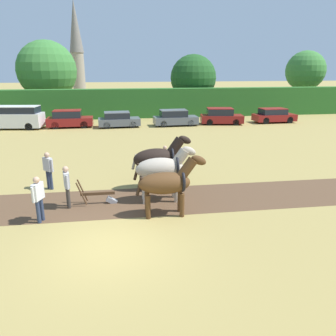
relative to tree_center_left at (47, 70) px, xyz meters
The scene contains 21 objects.
ground_plane 34.45m from the tree_center_left, 77.15° to the right, with size 240.00×240.00×0.00m, color #998447.
plowed_furrow_strip 30.37m from the tree_center_left, 81.65° to the right, with size 35.11×3.12×0.01m, color brown.
hedgerow 10.06m from the tree_center_left, 36.73° to the right, with size 77.06×1.63×3.14m, color #286023.
tree_center_left is the anchor object (origin of this frame).
tree_center 17.59m from the tree_center_left, ahead, with size 5.60×5.60×6.93m.
tree_center_right 32.99m from the tree_center_left, ahead, with size 5.13×5.13×7.51m.
church_spire 30.18m from the tree_center_left, 88.87° to the left, with size 2.80×2.80×18.21m.
draft_horse_lead_left 32.84m from the tree_center_left, 72.67° to the right, with size 2.70×0.89×2.38m.
draft_horse_lead_right 31.48m from the tree_center_left, 71.88° to the right, with size 2.66×0.98×2.38m.
draft_horse_trail_left 30.13m from the tree_center_left, 70.97° to the right, with size 2.78×1.04×2.53m.
plow 30.90m from the tree_center_left, 76.40° to the right, with size 1.62×0.47×1.13m.
farmer_at_plow 30.69m from the tree_center_left, 78.81° to the right, with size 0.31×0.67×1.72m.
farmer_beside_team 28.63m from the tree_center_left, 68.63° to the right, with size 0.48×0.47×1.56m.
farmer_onlooker_left 31.68m from the tree_center_left, 80.72° to the right, with size 0.36×0.65×1.72m.
farmer_onlooker_right 28.27m from the tree_center_left, 80.16° to the right, with size 0.51×0.52×1.74m.
parked_van 11.71m from the tree_center_left, 96.23° to the right, with size 5.13×2.53×2.06m.
parked_car_left 12.30m from the tree_center_left, 71.81° to the right, with size 4.14×1.84×1.61m.
parked_car_center_left 14.76m from the tree_center_left, 54.89° to the right, with size 3.91×1.96×1.42m.
parked_car_center 18.27m from the tree_center_left, 40.63° to the right, with size 4.22×1.87×1.52m.
parked_car_center_right 21.84m from the tree_center_left, 32.25° to the right, with size 4.31×2.39×1.58m.
parked_car_right 26.61m from the tree_center_left, 25.43° to the right, with size 4.20×1.90×1.44m.
Camera 1 is at (0.39, -9.22, 5.39)m, focal length 35.00 mm.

